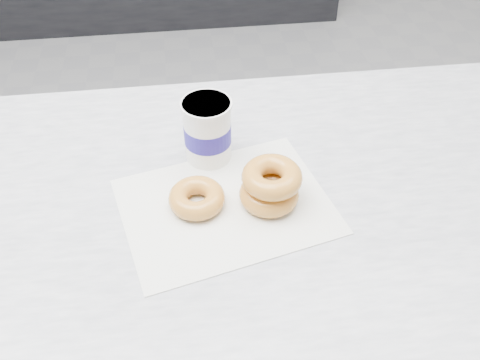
{
  "coord_description": "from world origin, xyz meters",
  "views": [
    {
      "loc": [
        0.22,
        -1.22,
        1.55
      ],
      "look_at": [
        0.3,
        -0.58,
        0.94
      ],
      "focal_mm": 40.0,
      "sensor_mm": 36.0,
      "label": 1
    }
  ],
  "objects_px": {
    "donut_single": "(197,198)",
    "donut_stack": "(270,186)",
    "counter": "(105,358)",
    "coffee_cup": "(207,130)"
  },
  "relations": [
    {
      "from": "counter",
      "to": "donut_stack",
      "type": "distance_m",
      "value": 0.6
    },
    {
      "from": "donut_single",
      "to": "coffee_cup",
      "type": "xyz_separation_m",
      "value": [
        0.03,
        0.12,
        0.04
      ]
    },
    {
      "from": "counter",
      "to": "donut_single",
      "type": "height_order",
      "value": "donut_single"
    },
    {
      "from": "counter",
      "to": "donut_stack",
      "type": "relative_size",
      "value": 21.71
    },
    {
      "from": "counter",
      "to": "coffee_cup",
      "type": "distance_m",
      "value": 0.59
    },
    {
      "from": "donut_stack",
      "to": "coffee_cup",
      "type": "bearing_deg",
      "value": 125.54
    },
    {
      "from": "donut_single",
      "to": "coffee_cup",
      "type": "relative_size",
      "value": 0.79
    },
    {
      "from": "donut_single",
      "to": "coffee_cup",
      "type": "distance_m",
      "value": 0.13
    },
    {
      "from": "donut_single",
      "to": "donut_stack",
      "type": "distance_m",
      "value": 0.12
    },
    {
      "from": "donut_stack",
      "to": "coffee_cup",
      "type": "height_order",
      "value": "coffee_cup"
    }
  ]
}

